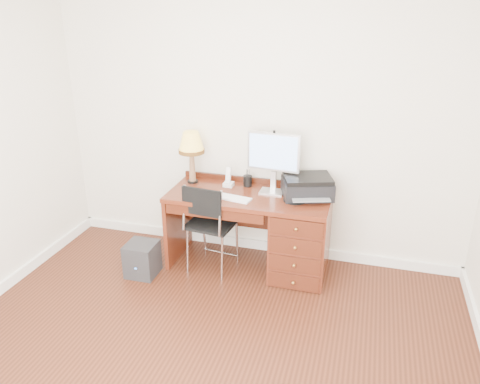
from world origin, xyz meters
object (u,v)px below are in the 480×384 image
(printer, at_px, (307,186))
(equipment_box, at_px, (142,259))
(leg_lamp, at_px, (191,146))
(monitor, at_px, (273,155))
(phone, at_px, (228,181))
(desk, at_px, (282,231))
(chair, at_px, (210,219))

(printer, bearing_deg, equipment_box, -178.52)
(printer, bearing_deg, leg_lamp, 158.60)
(monitor, xyz_separation_m, equipment_box, (-1.11, -0.57, -0.94))
(leg_lamp, height_order, phone, leg_lamp)
(phone, bearing_deg, desk, -11.83)
(phone, xyz_separation_m, chair, (-0.08, -0.34, -0.27))
(desk, distance_m, phone, 0.70)
(equipment_box, bearing_deg, leg_lamp, 61.62)
(monitor, height_order, chair, monitor)
(desk, xyz_separation_m, leg_lamp, (-0.94, 0.15, 0.71))
(desk, height_order, phone, phone)
(equipment_box, bearing_deg, phone, 39.64)
(leg_lamp, xyz_separation_m, chair, (0.29, -0.35, -0.58))
(leg_lamp, xyz_separation_m, equipment_box, (-0.31, -0.59, -0.96))
(equipment_box, bearing_deg, monitor, 26.26)
(monitor, distance_m, equipment_box, 1.56)
(desk, relative_size, equipment_box, 4.67)
(leg_lamp, bearing_deg, printer, -2.44)
(printer, xyz_separation_m, chair, (-0.84, -0.30, -0.30))
(chair, bearing_deg, monitor, 39.27)
(desk, distance_m, printer, 0.49)
(desk, xyz_separation_m, printer, (0.20, 0.10, 0.43))
(desk, height_order, printer, printer)
(desk, distance_m, leg_lamp, 1.19)
(chair, distance_m, equipment_box, 0.75)
(chair, height_order, equipment_box, chair)
(phone, bearing_deg, monitor, 0.68)
(monitor, xyz_separation_m, chair, (-0.51, -0.33, -0.56))
(monitor, distance_m, printer, 0.42)
(printer, distance_m, leg_lamp, 1.17)
(desk, bearing_deg, monitor, 135.59)
(monitor, relative_size, leg_lamp, 1.10)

